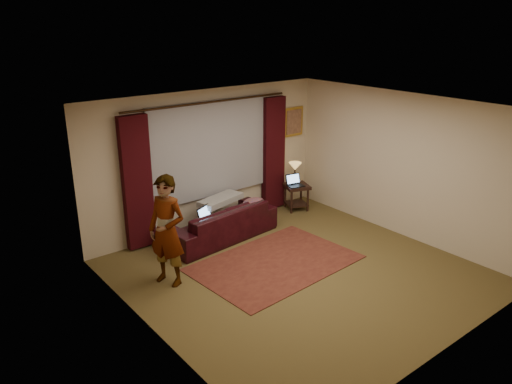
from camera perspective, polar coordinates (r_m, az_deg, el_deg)
floor at (r=7.99m, az=4.87°, el=-9.24°), size 5.00×5.00×0.01m
ceiling at (r=7.11m, az=5.48°, el=9.48°), size 5.00×5.00×0.02m
wall_back at (r=9.32m, az=-5.48°, el=3.71°), size 5.00×0.02×2.60m
wall_front at (r=6.05m, az=21.78°, el=-6.74°), size 5.00×0.02×2.60m
wall_left at (r=6.12m, az=-12.18°, el=-5.41°), size 0.02×5.00×2.60m
wall_right at (r=9.28m, az=16.45°, el=2.90°), size 0.02×5.00×2.60m
sheer_curtain at (r=9.22m, az=-5.32°, el=4.82°), size 2.50×0.05×1.80m
drape_left at (r=8.58m, az=-13.44°, el=0.98°), size 0.50×0.14×2.30m
drape_right at (r=10.14m, az=2.00°, el=4.39°), size 0.50×0.14×2.30m
curtain_rod at (r=9.00m, az=-5.31°, el=10.19°), size 0.04×0.04×3.40m
picture_frame at (r=10.45m, az=4.28°, el=8.02°), size 0.50×0.04×0.60m
sofa at (r=8.98m, az=-4.16°, el=-2.76°), size 2.22×1.13×0.86m
throw_blanket at (r=9.08m, az=-4.10°, el=0.50°), size 0.96×0.56×0.11m
clothing_pile at (r=9.25m, az=-0.25°, el=-1.35°), size 0.56×0.49×0.20m
laptop_sofa at (r=8.69m, az=-5.23°, el=-2.65°), size 0.49×0.50×0.26m
area_rug at (r=8.25m, az=2.19°, el=-8.11°), size 2.71×1.90×0.01m
end_table at (r=10.38m, az=4.64°, el=-0.58°), size 0.60×0.60×0.54m
tiffany_lamp at (r=10.39m, az=4.47°, el=2.25°), size 0.30×0.30×0.42m
laptop_table at (r=10.17m, az=4.57°, el=1.30°), size 0.38×0.41×0.24m
person at (r=7.45m, az=-10.13°, el=-4.40°), size 0.66×0.66×1.69m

